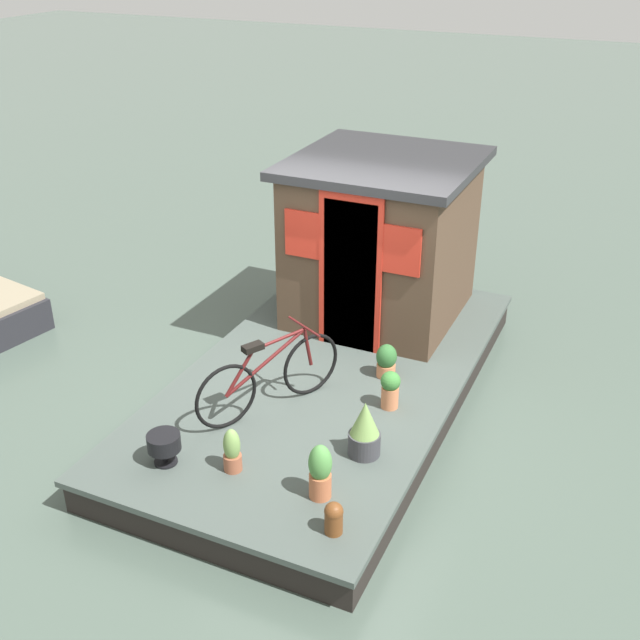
{
  "coord_description": "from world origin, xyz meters",
  "views": [
    {
      "loc": [
        -6.45,
        -2.86,
        4.63
      ],
      "look_at": [
        -0.2,
        0.0,
        1.06
      ],
      "focal_mm": 43.62,
      "sensor_mm": 36.0,
      "label": 1
    }
  ],
  "objects": [
    {
      "name": "ground_plane",
      "position": [
        0.0,
        0.0,
        0.0
      ],
      "size": [
        60.0,
        60.0,
        0.0
      ],
      "primitive_type": "plane",
      "color": "#47564C"
    },
    {
      "name": "houseboat_deck",
      "position": [
        0.0,
        0.0,
        0.18
      ],
      "size": [
        5.27,
        2.76,
        0.36
      ],
      "color": "#424C47",
      "rests_on": "ground_plane"
    },
    {
      "name": "houseboat_cabin",
      "position": [
        1.52,
        0.0,
        1.32
      ],
      "size": [
        2.07,
        2.02,
        1.9
      ],
      "color": "#4C3828",
      "rests_on": "houseboat_deck"
    },
    {
      "name": "bicycle",
      "position": [
        -0.88,
        0.22,
        0.73
      ],
      "size": [
        1.45,
        0.83,
        0.79
      ],
      "color": "black",
      "rests_on": "houseboat_deck"
    },
    {
      "name": "potted_plant_rosemary",
      "position": [
        0.16,
        -0.59,
        0.55
      ],
      "size": [
        0.22,
        0.22,
        0.37
      ],
      "color": "#C6754C",
      "rests_on": "houseboat_deck"
    },
    {
      "name": "potted_plant_geranium",
      "position": [
        -0.37,
        -0.83,
        0.57
      ],
      "size": [
        0.2,
        0.2,
        0.39
      ],
      "color": "#C6754C",
      "rests_on": "houseboat_deck"
    },
    {
      "name": "potted_plant_fern",
      "position": [
        -1.86,
        -0.76,
        0.62
      ],
      "size": [
        0.2,
        0.2,
        0.51
      ],
      "color": "#B2603D",
      "rests_on": "houseboat_deck"
    },
    {
      "name": "potted_plant_thyme",
      "position": [
        -1.17,
        -0.88,
        0.62
      ],
      "size": [
        0.29,
        0.29,
        0.54
      ],
      "color": "#38383D",
      "rests_on": "houseboat_deck"
    },
    {
      "name": "potted_plant_ivy",
      "position": [
        -1.86,
        0.07,
        0.56
      ],
      "size": [
        0.16,
        0.16,
        0.42
      ],
      "color": "#935138",
      "rests_on": "houseboat_deck"
    },
    {
      "name": "charcoal_grill",
      "position": [
        -2.02,
        0.66,
        0.57
      ],
      "size": [
        0.3,
        0.3,
        0.29
      ],
      "color": "black",
      "rests_on": "houseboat_deck"
    },
    {
      "name": "mooring_bollard",
      "position": [
        -2.2,
        -1.03,
        0.51
      ],
      "size": [
        0.15,
        0.15,
        0.28
      ],
      "color": "brown",
      "rests_on": "houseboat_deck"
    }
  ]
}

